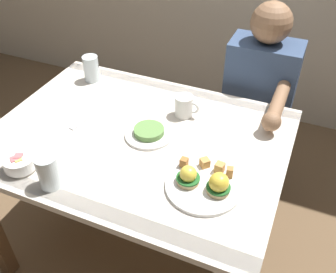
# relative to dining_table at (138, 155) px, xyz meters

# --- Properties ---
(ground_plane) EXTENTS (6.00, 6.00, 0.00)m
(ground_plane) POSITION_rel_dining_table_xyz_m (0.00, 0.00, -0.63)
(ground_plane) COLOR brown
(dining_table) EXTENTS (1.20, 0.90, 0.74)m
(dining_table) POSITION_rel_dining_table_xyz_m (0.00, 0.00, 0.00)
(dining_table) COLOR silver
(dining_table) RESTS_ON ground_plane
(eggs_benedict_plate) EXTENTS (0.27, 0.27, 0.09)m
(eggs_benedict_plate) POSITION_rel_dining_table_xyz_m (0.35, -0.17, 0.13)
(eggs_benedict_plate) COLOR white
(eggs_benedict_plate) RESTS_ON dining_table
(fruit_bowl) EXTENTS (0.12, 0.12, 0.06)m
(fruit_bowl) POSITION_rel_dining_table_xyz_m (-0.31, -0.34, 0.14)
(fruit_bowl) COLOR white
(fruit_bowl) RESTS_ON dining_table
(coffee_mug) EXTENTS (0.11, 0.08, 0.09)m
(coffee_mug) POSITION_rel_dining_table_xyz_m (0.12, 0.21, 0.16)
(coffee_mug) COLOR white
(coffee_mug) RESTS_ON dining_table
(fork) EXTENTS (0.05, 0.15, 0.00)m
(fork) POSITION_rel_dining_table_xyz_m (-0.26, -0.01, 0.11)
(fork) COLOR silver
(fork) RESTS_ON dining_table
(water_glass_near) EXTENTS (0.08, 0.08, 0.13)m
(water_glass_near) POSITION_rel_dining_table_xyz_m (-0.15, -0.37, 0.16)
(water_glass_near) COLOR silver
(water_glass_near) RESTS_ON dining_table
(water_glass_far) EXTENTS (0.08, 0.08, 0.13)m
(water_glass_far) POSITION_rel_dining_table_xyz_m (-0.41, 0.31, 0.16)
(water_glass_far) COLOR silver
(water_glass_far) RESTS_ON dining_table
(side_plate) EXTENTS (0.20, 0.20, 0.04)m
(side_plate) POSITION_rel_dining_table_xyz_m (0.04, 0.02, 0.12)
(side_plate) COLOR white
(side_plate) RESTS_ON dining_table
(diner_person) EXTENTS (0.34, 0.54, 1.14)m
(diner_person) POSITION_rel_dining_table_xyz_m (0.38, 0.60, 0.02)
(diner_person) COLOR #33333D
(diner_person) RESTS_ON ground_plane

